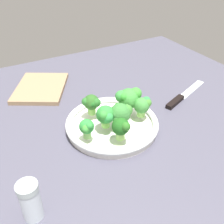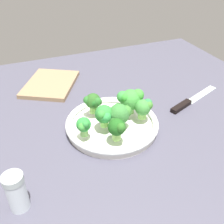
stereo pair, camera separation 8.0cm
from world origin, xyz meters
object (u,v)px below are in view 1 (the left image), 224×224
(broccoli_floret_1, at_px, (121,127))
(broccoli_floret_3, at_px, (121,113))
(broccoli_floret_0, at_px, (142,105))
(pepper_shaker, at_px, (30,201))
(broccoli_floret_2, at_px, (106,116))
(broccoli_floret_5, at_px, (87,128))
(broccoli_floret_4, at_px, (91,103))
(broccoli_floret_6, at_px, (128,98))
(knife, at_px, (181,97))
(cutting_board, at_px, (41,88))
(bowl, at_px, (112,124))

(broccoli_floret_1, distance_m, broccoli_floret_3, 0.07)
(broccoli_floret_1, bearing_deg, broccoli_floret_0, -60.09)
(broccoli_floret_3, bearing_deg, pepper_shaker, 116.63)
(broccoli_floret_2, xyz_separation_m, broccoli_floret_3, (-0.01, -0.04, -0.00))
(broccoli_floret_2, bearing_deg, broccoli_floret_5, 105.60)
(broccoli_floret_4, xyz_separation_m, broccoli_floret_6, (-0.04, -0.11, 0.01))
(broccoli_floret_2, bearing_deg, broccoli_floret_4, 4.45)
(broccoli_floret_1, height_order, broccoli_floret_5, broccoli_floret_1)
(broccoli_floret_5, bearing_deg, knife, -79.61)
(cutting_board, height_order, pepper_shaker, pepper_shaker)
(bowl, xyz_separation_m, broccoli_floret_4, (0.06, 0.04, 0.06))
(pepper_shaker, bearing_deg, broccoli_floret_1, -70.45)
(broccoli_floret_0, relative_size, broccoli_floret_6, 0.75)
(knife, bearing_deg, cutting_board, 54.01)
(broccoli_floret_4, relative_size, knife, 0.26)
(knife, bearing_deg, bowl, 96.42)
(knife, xyz_separation_m, cutting_board, (0.31, 0.43, 0.00))
(broccoli_floret_2, distance_m, broccoli_floret_3, 0.05)
(bowl, distance_m, pepper_shaker, 0.35)
(broccoli_floret_0, height_order, knife, broccoli_floret_0)
(broccoli_floret_1, bearing_deg, bowl, -13.70)
(broccoli_floret_4, relative_size, broccoli_floret_6, 0.79)
(broccoli_floret_3, bearing_deg, broccoli_floret_1, 149.90)
(broccoli_floret_5, height_order, pepper_shaker, pepper_shaker)
(bowl, xyz_separation_m, broccoli_floret_3, (-0.03, -0.01, 0.06))
(broccoli_floret_2, height_order, broccoli_floret_3, broccoli_floret_3)
(bowl, xyz_separation_m, broccoli_floret_5, (-0.04, 0.10, 0.05))
(broccoli_floret_1, relative_size, broccoli_floret_4, 1.00)
(bowl, xyz_separation_m, broccoli_floret_0, (-0.02, -0.09, 0.05))
(bowl, distance_m, broccoli_floret_6, 0.10)
(bowl, bearing_deg, pepper_shaker, 122.07)
(broccoli_floret_5, bearing_deg, broccoli_floret_1, -121.00)
(broccoli_floret_2, height_order, cutting_board, broccoli_floret_2)
(bowl, relative_size, broccoli_floret_3, 4.00)
(bowl, distance_m, broccoli_floret_4, 0.09)
(broccoli_floret_0, height_order, cutting_board, broccoli_floret_0)
(broccoli_floret_1, relative_size, broccoli_floret_6, 0.79)
(cutting_board, bearing_deg, broccoli_floret_5, -177.01)
(broccoli_floret_3, distance_m, cutting_board, 0.41)
(broccoli_floret_0, xyz_separation_m, cutting_board, (0.37, 0.22, -0.06))
(broccoli_floret_3, distance_m, broccoli_floret_6, 0.07)
(broccoli_floret_5, distance_m, pepper_shaker, 0.24)
(bowl, distance_m, cutting_board, 0.37)
(broccoli_floret_1, bearing_deg, broccoli_floret_4, 6.81)
(knife, bearing_deg, broccoli_floret_0, 104.69)
(broccoli_floret_4, relative_size, broccoli_floret_5, 1.14)
(broccoli_floret_0, height_order, broccoli_floret_1, broccoli_floret_1)
(pepper_shaker, bearing_deg, broccoli_floret_3, -63.37)
(broccoli_floret_3, distance_m, broccoli_floret_5, 0.11)
(broccoli_floret_2, relative_size, broccoli_floret_6, 0.82)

